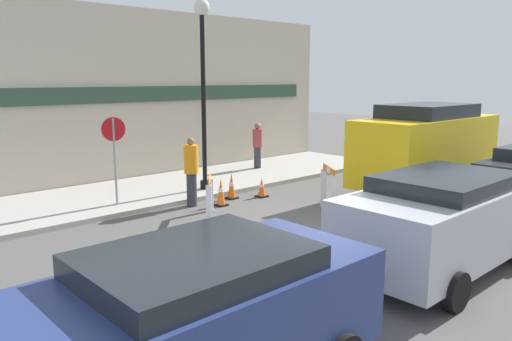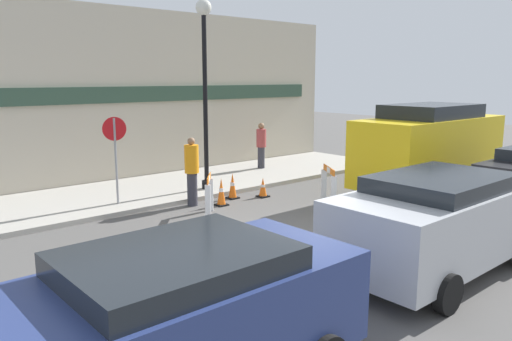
{
  "view_description": "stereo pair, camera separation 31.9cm",
  "coord_description": "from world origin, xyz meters",
  "px_view_note": "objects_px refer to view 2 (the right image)",
  "views": [
    {
      "loc": [
        -7.39,
        -6.27,
        3.32
      ],
      "look_at": [
        1.03,
        2.91,
        1.0
      ],
      "focal_mm": 35.0,
      "sensor_mm": 36.0,
      "label": 1
    },
    {
      "loc": [
        -7.15,
        -6.49,
        3.32
      ],
      "look_at": [
        1.03,
        2.91,
        1.0
      ],
      "focal_mm": 35.0,
      "sensor_mm": 36.0,
      "label": 2
    }
  ],
  "objects_px": {
    "streetlamp_post": "(205,70)",
    "parked_car_1": "(439,218)",
    "stop_sign": "(115,146)",
    "work_van": "(429,145)",
    "person_worker": "(192,169)",
    "person_pedestrian": "(261,144)",
    "parked_car_0": "(178,314)"
  },
  "relations": [
    {
      "from": "person_worker",
      "to": "work_van",
      "type": "bearing_deg",
      "value": 33.75
    },
    {
      "from": "stop_sign",
      "to": "person_worker",
      "type": "relative_size",
      "value": 1.24
    },
    {
      "from": "person_pedestrian",
      "to": "stop_sign",
      "type": "bearing_deg",
      "value": 33.92
    },
    {
      "from": "parked_car_0",
      "to": "stop_sign",
      "type": "bearing_deg",
      "value": 68.66
    },
    {
      "from": "parked_car_0",
      "to": "parked_car_1",
      "type": "xyz_separation_m",
      "value": [
        5.23,
        -0.0,
        0.05
      ]
    },
    {
      "from": "parked_car_1",
      "to": "streetlamp_post",
      "type": "bearing_deg",
      "value": 86.1
    },
    {
      "from": "stop_sign",
      "to": "person_worker",
      "type": "bearing_deg",
      "value": 160.69
    },
    {
      "from": "stop_sign",
      "to": "person_pedestrian",
      "type": "distance_m",
      "value": 6.42
    },
    {
      "from": "person_worker",
      "to": "parked_car_1",
      "type": "bearing_deg",
      "value": -24.09
    },
    {
      "from": "parked_car_1",
      "to": "work_van",
      "type": "relative_size",
      "value": 0.82
    },
    {
      "from": "person_worker",
      "to": "parked_car_1",
      "type": "xyz_separation_m",
      "value": [
        0.64,
        -6.59,
        0.0
      ]
    },
    {
      "from": "streetlamp_post",
      "to": "stop_sign",
      "type": "distance_m",
      "value": 3.38
    },
    {
      "from": "stop_sign",
      "to": "work_van",
      "type": "height_order",
      "value": "work_van"
    },
    {
      "from": "person_pedestrian",
      "to": "person_worker",
      "type": "bearing_deg",
      "value": 48.83
    },
    {
      "from": "work_van",
      "to": "parked_car_1",
      "type": "bearing_deg",
      "value": -148.34
    },
    {
      "from": "person_worker",
      "to": "parked_car_0",
      "type": "distance_m",
      "value": 8.03
    },
    {
      "from": "person_worker",
      "to": "person_pedestrian",
      "type": "relative_size",
      "value": 1.11
    },
    {
      "from": "person_worker",
      "to": "work_van",
      "type": "distance_m",
      "value": 7.01
    },
    {
      "from": "stop_sign",
      "to": "work_van",
      "type": "bearing_deg",
      "value": 164.65
    },
    {
      "from": "person_pedestrian",
      "to": "streetlamp_post",
      "type": "bearing_deg",
      "value": 43.95
    },
    {
      "from": "person_worker",
      "to": "person_pedestrian",
      "type": "xyz_separation_m",
      "value": [
        4.6,
        2.45,
        0.03
      ]
    },
    {
      "from": "parked_car_1",
      "to": "person_pedestrian",
      "type": "bearing_deg",
      "value": 66.37
    },
    {
      "from": "streetlamp_post",
      "to": "person_worker",
      "type": "relative_size",
      "value": 2.95
    },
    {
      "from": "person_worker",
      "to": "parked_car_0",
      "type": "height_order",
      "value": "person_worker"
    },
    {
      "from": "streetlamp_post",
      "to": "parked_car_0",
      "type": "height_order",
      "value": "streetlamp_post"
    },
    {
      "from": "work_van",
      "to": "stop_sign",
      "type": "bearing_deg",
      "value": 152.34
    },
    {
      "from": "person_worker",
      "to": "parked_car_0",
      "type": "xyz_separation_m",
      "value": [
        -4.59,
        -6.59,
        -0.05
      ]
    },
    {
      "from": "streetlamp_post",
      "to": "parked_car_1",
      "type": "relative_size",
      "value": 1.22
    },
    {
      "from": "person_worker",
      "to": "work_van",
      "type": "height_order",
      "value": "work_van"
    },
    {
      "from": "stop_sign",
      "to": "streetlamp_post",
      "type": "bearing_deg",
      "value": -168.1
    },
    {
      "from": "streetlamp_post",
      "to": "stop_sign",
      "type": "xyz_separation_m",
      "value": [
        -2.78,
        0.02,
        -1.91
      ]
    },
    {
      "from": "parked_car_1",
      "to": "work_van",
      "type": "distance_m",
      "value": 6.61
    }
  ]
}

